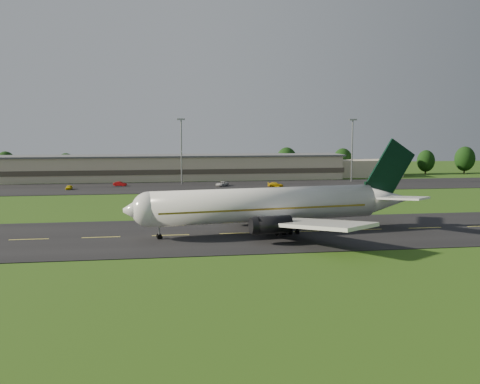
{
  "coord_description": "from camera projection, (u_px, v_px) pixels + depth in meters",
  "views": [
    {
      "loc": [
        -1.42,
        -85.92,
        17.34
      ],
      "look_at": [
        12.58,
        8.0,
        6.0
      ],
      "focal_mm": 40.0,
      "sensor_mm": 36.0,
      "label": 1
    }
  ],
  "objects": [
    {
      "name": "ground",
      "position": [
        171.0,
        236.0,
        86.65
      ],
      "size": [
        360.0,
        360.0,
        0.0
      ],
      "primitive_type": "plane",
      "color": "#1D4310",
      "rests_on": "ground"
    },
    {
      "name": "taxiway",
      "position": [
        171.0,
        235.0,
        86.64
      ],
      "size": [
        220.0,
        30.0,
        0.1
      ],
      "primitive_type": "cube",
      "color": "black",
      "rests_on": "ground"
    },
    {
      "name": "apron",
      "position": [
        166.0,
        187.0,
        157.36
      ],
      "size": [
        260.0,
        30.0,
        0.1
      ],
      "primitive_type": "cube",
      "color": "black",
      "rests_on": "ground"
    },
    {
      "name": "airliner",
      "position": [
        270.0,
        205.0,
        88.61
      ],
      "size": [
        51.13,
        41.78,
        15.57
      ],
      "rotation": [
        0.0,
        0.0,
        0.14
      ],
      "color": "silver",
      "rests_on": "ground"
    },
    {
      "name": "terminal",
      "position": [
        184.0,
        168.0,
        181.57
      ],
      "size": [
        145.0,
        16.0,
        8.4
      ],
      "color": "#BBAD8F",
      "rests_on": "ground"
    },
    {
      "name": "light_mast_centre",
      "position": [
        181.0,
        143.0,
        164.44
      ],
      "size": [
        2.4,
        1.2,
        20.35
      ],
      "color": "gray",
      "rests_on": "ground"
    },
    {
      "name": "light_mast_east",
      "position": [
        352.0,
        143.0,
        172.49
      ],
      "size": [
        2.4,
        1.2,
        20.35
      ],
      "color": "gray",
      "rests_on": "ground"
    },
    {
      "name": "tree_line",
      "position": [
        265.0,
        162.0,
        195.35
      ],
      "size": [
        199.32,
        9.76,
        10.46
      ],
      "color": "black",
      "rests_on": "ground"
    },
    {
      "name": "service_vehicle_a",
      "position": [
        69.0,
        187.0,
        151.36
      ],
      "size": [
        1.64,
        3.65,
        1.22
      ],
      "primitive_type": "imported",
      "rotation": [
        0.0,
        0.0,
        -0.06
      ],
      "color": "yellow",
      "rests_on": "apron"
    },
    {
      "name": "service_vehicle_b",
      "position": [
        120.0,
        184.0,
        160.44
      ],
      "size": [
        4.18,
        2.38,
        1.3
      ],
      "primitive_type": "imported",
      "rotation": [
        0.0,
        0.0,
        1.3
      ],
      "color": "#AA0B0D",
      "rests_on": "apron"
    },
    {
      "name": "service_vehicle_c",
      "position": [
        222.0,
        184.0,
        160.25
      ],
      "size": [
        4.75,
        5.48,
        1.4
      ],
      "primitive_type": "imported",
      "rotation": [
        0.0,
        0.0,
        -0.59
      ],
      "color": "silver",
      "rests_on": "apron"
    },
    {
      "name": "service_vehicle_d",
      "position": [
        275.0,
        185.0,
        158.07
      ],
      "size": [
        4.99,
        3.06,
        1.35
      ],
      "primitive_type": "imported",
      "rotation": [
        0.0,
        0.0,
        1.3
      ],
      "color": "yellow",
      "rests_on": "apron"
    }
  ]
}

